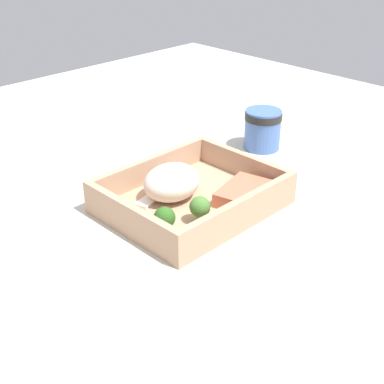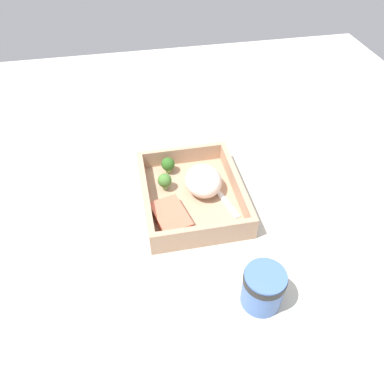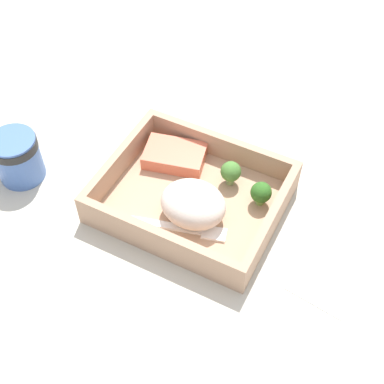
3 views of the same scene
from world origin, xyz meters
TOP-DOWN VIEW (x-y plane):
  - ground_plane at (0.00, 0.00)cm, footprint 160.00×160.00cm
  - takeout_tray at (0.00, 0.00)cm, footprint 25.79×21.03cm
  - tray_rim at (0.00, 0.00)cm, footprint 25.79×21.03cm
  - salmon_fillet at (-5.87, 5.57)cm, footprint 10.43×8.12cm
  - mashed_potatoes at (1.64, -2.83)cm, footprint 9.45×7.98cm
  - broccoli_floret_1 at (9.19, 3.80)cm, footprint 3.11×3.11cm
  - broccoli_floret_2 at (3.70, 5.36)cm, footprint 3.10×3.10cm
  - fork at (0.78, -5.73)cm, footprint 15.67×5.78cm
  - paper_cup at (-26.06, -6.89)cm, footprint 7.16×7.16cm
  - receipt_slip at (22.68, 0.07)cm, footprint 10.34×16.60cm

SIDE VIEW (x-z plane):
  - ground_plane at x=0.00cm, z-range -2.00..0.00cm
  - receipt_slip at x=22.68cm, z-range 0.00..0.24cm
  - takeout_tray at x=0.00cm, z-range 0.00..1.20cm
  - fork at x=0.78cm, z-range 1.20..1.64cm
  - salmon_fillet at x=-5.87cm, z-range 1.20..3.47cm
  - tray_rim at x=0.00cm, z-range 1.20..5.33cm
  - broccoli_floret_1 at x=9.19cm, z-range 1.51..5.46cm
  - broccoli_floret_2 at x=3.70cm, z-range 1.57..5.66cm
  - mashed_potatoes at x=1.64cm, z-range 1.20..6.80cm
  - paper_cup at x=-26.06cm, z-range 0.44..8.16cm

